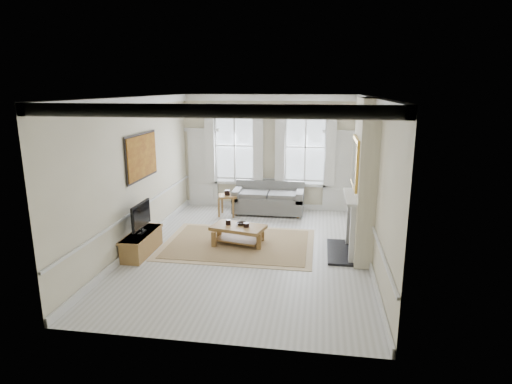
% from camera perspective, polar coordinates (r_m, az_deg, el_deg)
% --- Properties ---
extents(floor, '(7.20, 7.20, 0.00)m').
position_cam_1_polar(floor, '(9.72, -0.80, -7.89)').
color(floor, '#B7B5AD').
rests_on(floor, ground).
extents(ceiling, '(7.20, 7.20, 0.00)m').
position_cam_1_polar(ceiling, '(9.03, -0.88, 12.58)').
color(ceiling, white).
rests_on(ceiling, back_wall).
extents(back_wall, '(5.20, 0.00, 5.20)m').
position_cam_1_polar(back_wall, '(12.74, 1.84, 5.26)').
color(back_wall, beige).
rests_on(back_wall, floor).
extents(left_wall, '(0.00, 7.20, 7.20)m').
position_cam_1_polar(left_wall, '(9.98, -15.73, 2.35)').
color(left_wall, beige).
rests_on(left_wall, floor).
extents(right_wall, '(0.00, 7.20, 7.20)m').
position_cam_1_polar(right_wall, '(9.17, 15.40, 1.39)').
color(right_wall, beige).
rests_on(right_wall, floor).
extents(window_left, '(1.26, 0.20, 2.20)m').
position_cam_1_polar(window_left, '(12.83, -2.87, 6.21)').
color(window_left, '#B2BCC6').
rests_on(window_left, back_wall).
extents(window_right, '(1.26, 0.20, 2.20)m').
position_cam_1_polar(window_right, '(12.58, 6.60, 5.99)').
color(window_right, '#B2BCC6').
rests_on(window_right, back_wall).
extents(door_left, '(0.90, 0.08, 2.30)m').
position_cam_1_polar(door_left, '(13.19, -7.09, 3.04)').
color(door_left, silver).
rests_on(door_left, floor).
extents(door_right, '(0.90, 0.08, 2.30)m').
position_cam_1_polar(door_right, '(12.72, 11.02, 2.48)').
color(door_right, silver).
rests_on(door_right, floor).
extents(painting, '(0.05, 1.66, 1.06)m').
position_cam_1_polar(painting, '(10.18, -14.97, 4.62)').
color(painting, '#AD751D').
rests_on(painting, left_wall).
extents(chimney_breast, '(0.35, 1.70, 3.38)m').
position_cam_1_polar(chimney_breast, '(9.35, 14.20, 1.69)').
color(chimney_breast, beige).
rests_on(chimney_breast, floor).
extents(hearth, '(0.55, 1.50, 0.05)m').
position_cam_1_polar(hearth, '(9.80, 11.13, -7.83)').
color(hearth, black).
rests_on(hearth, floor).
extents(fireplace, '(0.21, 1.45, 1.33)m').
position_cam_1_polar(fireplace, '(9.57, 12.52, -3.92)').
color(fireplace, silver).
rests_on(fireplace, floor).
extents(mirror, '(0.06, 1.26, 1.06)m').
position_cam_1_polar(mirror, '(9.26, 13.00, 3.86)').
color(mirror, gold).
rests_on(mirror, chimney_breast).
extents(sofa, '(2.02, 0.98, 0.90)m').
position_cam_1_polar(sofa, '(12.52, 1.71, -1.09)').
color(sofa, '#575754').
rests_on(sofa, floor).
extents(side_table, '(0.61, 0.61, 0.60)m').
position_cam_1_polar(side_table, '(12.23, -3.82, -0.91)').
color(side_table, brown).
rests_on(side_table, floor).
extents(rug, '(3.50, 2.60, 0.02)m').
position_cam_1_polar(rug, '(10.13, -2.35, -6.90)').
color(rug, '#95714D').
rests_on(rug, floor).
extents(coffee_table, '(1.34, 0.96, 0.45)m').
position_cam_1_polar(coffee_table, '(10.01, -2.37, -4.98)').
color(coffee_table, brown).
rests_on(coffee_table, rug).
extents(ceramic_pot_a, '(0.12, 0.12, 0.12)m').
position_cam_1_polar(ceramic_pot_a, '(10.06, -3.73, -4.05)').
color(ceramic_pot_a, black).
rests_on(ceramic_pot_a, coffee_table).
extents(ceramic_pot_b, '(0.14, 0.14, 0.10)m').
position_cam_1_polar(ceramic_pot_b, '(9.89, -1.29, -4.41)').
color(ceramic_pot_b, black).
rests_on(ceramic_pot_b, coffee_table).
extents(bowl, '(0.26, 0.26, 0.05)m').
position_cam_1_polar(bowl, '(10.06, -1.99, -4.23)').
color(bowl, black).
rests_on(bowl, coffee_table).
extents(tv_stand, '(0.43, 1.35, 0.48)m').
position_cam_1_polar(tv_stand, '(9.83, -14.97, -6.62)').
color(tv_stand, brown).
rests_on(tv_stand, floor).
extents(tv, '(0.08, 0.90, 0.68)m').
position_cam_1_polar(tv, '(9.62, -15.08, -3.07)').
color(tv, black).
rests_on(tv, tv_stand).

